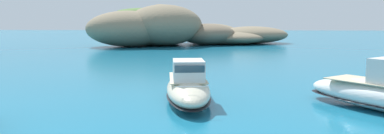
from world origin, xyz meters
name	(u,v)px	position (x,y,z in m)	size (l,w,h in m)	color
islet_large	(153,26)	(-12.34, 70.27, 4.19)	(29.37, 29.09, 9.46)	#84755B
islet_small	(226,35)	(4.15, 77.58, 2.08)	(29.16, 26.42, 4.80)	#84755B
motorboat_cream	(188,87)	(-0.49, 12.87, 0.96)	(4.13, 10.04, 2.87)	beige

